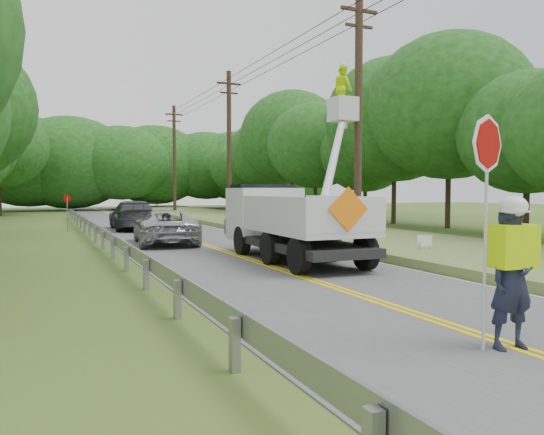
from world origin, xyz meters
name	(u,v)px	position (x,y,z in m)	size (l,w,h in m)	color
ground	(398,309)	(0.00, 0.00, 0.00)	(140.00, 140.00, 0.00)	#365021
road	(198,243)	(0.00, 14.00, 0.01)	(7.20, 96.00, 0.03)	#504F52
guardrail	(100,232)	(-4.02, 14.91, 0.55)	(0.18, 48.00, 0.77)	gray
utility_poles	(273,134)	(5.00, 17.02, 5.27)	(1.60, 43.30, 10.00)	black
tall_grass_verge	(337,234)	(7.10, 14.00, 0.15)	(7.00, 96.00, 0.30)	#5B7737
treeline_right	(363,135)	(15.88, 24.87, 6.46)	(10.21, 54.04, 11.93)	#332319
treeline_horizon	(125,164)	(3.11, 56.01, 5.50)	(56.86, 14.69, 11.99)	#18430F
flagger	(512,267)	(-0.15, -2.77, 1.21)	(1.23, 0.55, 3.35)	#191E33
bucket_truck	(286,211)	(1.48, 8.13, 1.59)	(4.85, 7.30, 7.01)	black
suv_silver	(165,227)	(-1.43, 14.06, 0.75)	(2.43, 5.26, 1.46)	#ADAEB4
suv_darkgrey	(133,215)	(-1.35, 23.02, 0.86)	(2.35, 5.78, 1.68)	#383A3F
stop_sign_permanent	(67,208)	(-4.92, 22.93, 1.34)	(0.40, 0.23, 2.08)	gray
yard_sign	(425,242)	(5.60, 5.80, 0.57)	(0.54, 0.13, 0.79)	white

